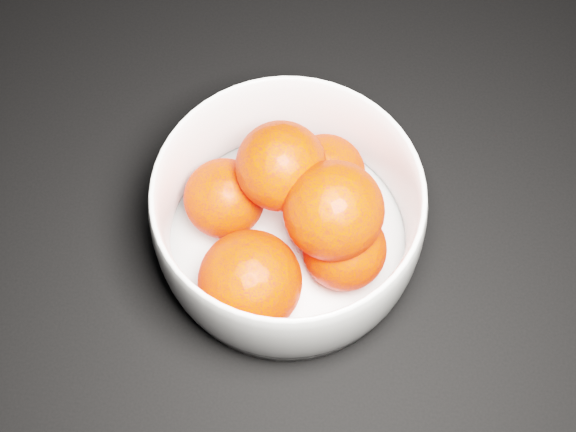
{
  "coord_description": "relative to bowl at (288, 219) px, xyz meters",
  "views": [
    {
      "loc": [
        0.27,
        -0.31,
        0.58
      ],
      "look_at": [
        0.25,
        -0.05,
        0.05
      ],
      "focal_mm": 50.0,
      "sensor_mm": 36.0,
      "label": 1
    }
  ],
  "objects": [
    {
      "name": "bowl",
      "position": [
        0.0,
        0.0,
        0.0
      ],
      "size": [
        0.2,
        0.2,
        0.1
      ],
      "rotation": [
        0.0,
        0.0,
        -0.13
      ],
      "color": "silver",
      "rests_on": "ground"
    },
    {
      "name": "orange_pile",
      "position": [
        0.0,
        -0.0,
        0.01
      ],
      "size": [
        0.15,
        0.16,
        0.11
      ],
      "color": "#FF1D01",
      "rests_on": "bowl"
    }
  ]
}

